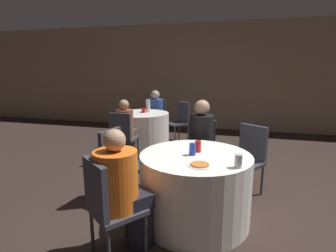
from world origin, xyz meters
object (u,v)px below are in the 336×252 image
object	(u,v)px
table_near	(195,188)
chair_near_southwest	(107,201)
chair_near_northeast	(249,154)
person_floral_shirt	(127,131)
chair_near_north	(201,146)
chair_far_south	(122,134)
bottle_far	(148,106)
chair_near_west	(117,160)
table_far	(142,131)
person_blue_shirt	(154,114)
person_black_shirt	(201,145)
chair_far_north	(157,115)
pizza_plate_near	(200,165)
soda_can_blue	(192,149)
chair_far_northeast	(181,118)
soda_can_silver	(238,161)
soda_can_red	(198,146)

from	to	relation	value
table_near	chair_near_southwest	size ratio (longest dim) A/B	1.29
chair_near_northeast	person_floral_shirt	distance (m)	2.17
chair_near_north	chair_far_south	xyz separation A→B (m)	(-1.40, 0.41, 0.00)
chair_far_south	bottle_far	distance (m)	1.18
chair_near_west	table_far	bearing A→B (deg)	-157.25
chair_near_southwest	person_floral_shirt	xyz separation A→B (m)	(-0.86, 2.36, 0.01)
person_blue_shirt	person_black_shirt	bearing A→B (deg)	121.57
chair_far_north	pizza_plate_near	xyz separation A→B (m)	(1.55, -3.62, 0.21)
pizza_plate_near	soda_can_blue	world-z (taller)	soda_can_blue
chair_far_northeast	soda_can_silver	xyz separation A→B (m)	(1.24, -3.33, 0.26)
chair_near_north	chair_near_southwest	distance (m)	1.85
person_blue_shirt	pizza_plate_near	world-z (taller)	person_blue_shirt
chair_near_west	chair_far_south	xyz separation A→B (m)	(-0.49, 1.23, 0.00)
table_near	person_blue_shirt	distance (m)	3.49
chair_near_southwest	pizza_plate_near	size ratio (longest dim) A/B	4.04
chair_far_northeast	person_blue_shirt	xyz separation A→B (m)	(-0.65, 0.10, 0.05)
chair_near_west	chair_near_north	world-z (taller)	same
person_black_shirt	table_near	bearing A→B (deg)	90.00
chair_far_south	soda_can_silver	distance (m)	2.54
table_near	chair_near_southwest	world-z (taller)	chair_near_southwest
table_near	person_floral_shirt	xyz separation A→B (m)	(-1.47, 1.58, 0.18)
chair_far_northeast	person_blue_shirt	world-z (taller)	person_blue_shirt
bottle_far	chair_near_west	bearing A→B (deg)	-79.82
person_blue_shirt	bottle_far	distance (m)	0.69
table_near	chair_near_northeast	xyz separation A→B (m)	(0.56, 0.82, 0.16)
chair_near_west	chair_far_north	world-z (taller)	same
chair_near_west	soda_can_blue	xyz separation A→B (m)	(0.95, -0.19, 0.26)
person_blue_shirt	pizza_plate_near	distance (m)	3.80
table_far	chair_near_northeast	size ratio (longest dim) A/B	1.22
person_blue_shirt	person_black_shirt	xyz separation A→B (m)	(1.41, -2.33, 0.02)
chair_near_north	chair_near_northeast	xyz separation A→B (m)	(0.63, -0.17, 0.00)
chair_far_north	pizza_plate_near	size ratio (longest dim) A/B	4.04
table_far	chair_far_northeast	distance (m)	0.97
chair_near_northeast	table_far	bearing A→B (deg)	-2.77
chair_far_northeast	person_blue_shirt	size ratio (longest dim) A/B	0.79
table_far	pizza_plate_near	xyz separation A→B (m)	(1.56, -2.67, 0.37)
table_near	person_black_shirt	xyz separation A→B (m)	(-0.06, 0.83, 0.23)
soda_can_blue	chair_far_northeast	bearing A→B (deg)	104.37
table_far	bottle_far	size ratio (longest dim) A/B	4.34
table_far	chair_near_north	world-z (taller)	chair_near_north
pizza_plate_near	person_black_shirt	bearing A→B (deg)	97.49
pizza_plate_near	soda_can_blue	bearing A→B (deg)	112.65
chair_near_southwest	soda_can_blue	bearing A→B (deg)	90.66
chair_far_northeast	person_blue_shirt	distance (m)	0.66
person_blue_shirt	soda_can_red	distance (m)	3.41
chair_near_west	soda_can_silver	distance (m)	1.49
chair_far_south	person_blue_shirt	xyz separation A→B (m)	(0.00, 1.76, 0.05)
soda_can_red	table_far	bearing A→B (deg)	123.15
table_near	pizza_plate_near	bearing A→B (deg)	-73.87
chair_far_north	pizza_plate_near	bearing A→B (deg)	113.69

